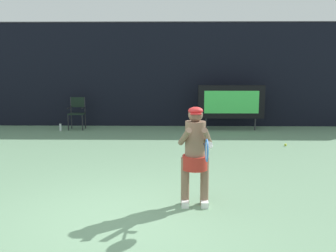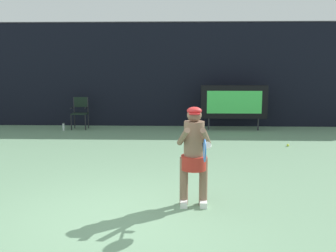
# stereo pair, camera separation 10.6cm
# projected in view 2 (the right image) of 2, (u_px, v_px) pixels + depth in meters

# --- Properties ---
(ground) EXTENTS (18.00, 22.00, 0.03)m
(ground) POSITION_uv_depth(u_px,v_px,m) (114.00, 228.00, 5.09)
(ground) COLOR slate
(backdrop_screen) EXTENTS (18.00, 0.12, 3.66)m
(backdrop_screen) POSITION_uv_depth(u_px,v_px,m) (156.00, 75.00, 13.38)
(backdrop_screen) COLOR black
(backdrop_screen) RESTS_ON ground
(scoreboard) EXTENTS (2.20, 0.21, 1.50)m
(scoreboard) POSITION_uv_depth(u_px,v_px,m) (234.00, 102.00, 12.57)
(scoreboard) COLOR black
(scoreboard) RESTS_ON ground
(umpire_chair) EXTENTS (0.52, 0.44, 1.08)m
(umpire_chair) POSITION_uv_depth(u_px,v_px,m) (80.00, 111.00, 12.86)
(umpire_chair) COLOR black
(umpire_chair) RESTS_ON ground
(water_bottle) EXTENTS (0.07, 0.07, 0.27)m
(water_bottle) POSITION_uv_depth(u_px,v_px,m) (63.00, 127.00, 12.62)
(water_bottle) COLOR silver
(water_bottle) RESTS_ON ground
(tennis_player) EXTENTS (0.53, 0.61, 1.53)m
(tennis_player) POSITION_uv_depth(u_px,v_px,m) (194.00, 152.00, 5.76)
(tennis_player) COLOR white
(tennis_player) RESTS_ON ground
(tennis_racket) EXTENTS (0.03, 0.60, 0.31)m
(tennis_racket) POSITION_uv_depth(u_px,v_px,m) (205.00, 150.00, 5.12)
(tennis_racket) COLOR black
(tennis_ball_loose) EXTENTS (0.07, 0.07, 0.07)m
(tennis_ball_loose) POSITION_uv_depth(u_px,v_px,m) (288.00, 145.00, 10.15)
(tennis_ball_loose) COLOR #CCDB3D
(tennis_ball_loose) RESTS_ON ground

